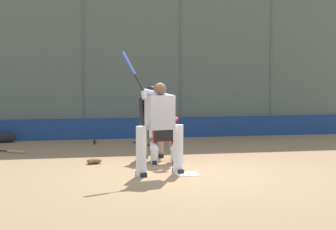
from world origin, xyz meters
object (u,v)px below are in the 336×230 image
(spare_bat_near_backstop, at_px, (14,152))
(spare_bat_by_padding, at_px, (145,144))
(batter_at_plate, at_px, (159,125))
(catcher_behind_plate, at_px, (164,133))
(fielding_glove_on_dirt, at_px, (94,161))
(umpire_home, at_px, (152,120))
(spare_bat_third_base_side, at_px, (95,141))

(spare_bat_near_backstop, xyz_separation_m, spare_bat_by_padding, (-3.35, -0.87, -0.00))
(batter_at_plate, height_order, spare_bat_near_backstop, batter_at_plate)
(catcher_behind_plate, bearing_deg, spare_bat_near_backstop, -26.40)
(spare_bat_by_padding, relative_size, fielding_glove_on_dirt, 2.48)
(spare_bat_by_padding, bearing_deg, catcher_behind_plate, -28.51)
(catcher_behind_plate, xyz_separation_m, fielding_glove_on_dirt, (1.48, -0.16, -0.58))
(batter_at_plate, xyz_separation_m, umpire_home, (-0.28, -2.24, -0.07))
(catcher_behind_plate, bearing_deg, spare_bat_by_padding, -83.20)
(batter_at_plate, relative_size, spare_bat_by_padding, 2.91)
(umpire_home, xyz_separation_m, spare_bat_third_base_side, (1.02, -3.34, -0.83))
(batter_at_plate, height_order, spare_bat_third_base_side, batter_at_plate)
(catcher_behind_plate, height_order, spare_bat_third_base_side, catcher_behind_plate)
(umpire_home, height_order, spare_bat_by_padding, umpire_home)
(fielding_glove_on_dirt, bearing_deg, spare_bat_near_backstop, -51.05)
(batter_at_plate, bearing_deg, spare_bat_third_base_side, -97.27)
(fielding_glove_on_dirt, bearing_deg, batter_at_plate, 124.07)
(catcher_behind_plate, bearing_deg, batter_at_plate, 84.07)
(catcher_behind_plate, distance_m, umpire_home, 0.83)
(catcher_behind_plate, relative_size, fielding_glove_on_dirt, 3.86)
(umpire_home, bearing_deg, spare_bat_by_padding, -101.48)
(spare_bat_near_backstop, height_order, spare_bat_third_base_side, same)
(umpire_home, distance_m, spare_bat_third_base_side, 3.59)
(catcher_behind_plate, height_order, spare_bat_by_padding, catcher_behind_plate)
(catcher_behind_plate, relative_size, spare_bat_third_base_side, 1.41)
(umpire_home, bearing_deg, catcher_behind_plate, 92.13)
(batter_at_plate, distance_m, spare_bat_third_base_side, 5.71)
(spare_bat_near_backstop, bearing_deg, fielding_glove_on_dirt, -16.22)
(spare_bat_third_base_side, bearing_deg, fielding_glove_on_dirt, -179.71)
(batter_at_plate, distance_m, fielding_glove_on_dirt, 2.13)
(spare_bat_third_base_side, height_order, fielding_glove_on_dirt, fielding_glove_on_dirt)
(spare_bat_by_padding, bearing_deg, spare_bat_third_base_side, -153.31)
(batter_at_plate, relative_size, spare_bat_near_backstop, 3.07)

